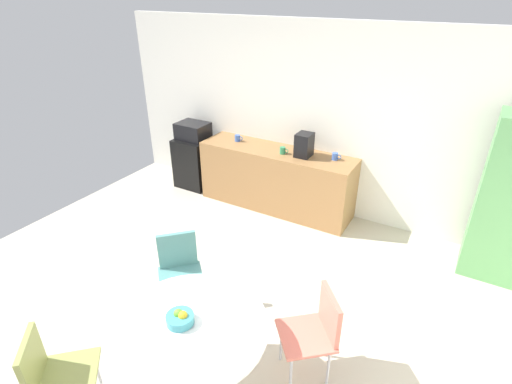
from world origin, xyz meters
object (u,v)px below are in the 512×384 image
at_px(mini_fridge, 195,162).
at_px(microwave, 193,131).
at_px(chair_olive, 50,371).
at_px(mug_green, 238,138).
at_px(locker_cabinet, 509,201).
at_px(chair_coral, 318,326).
at_px(mug_white, 335,156).
at_px(round_table, 191,337).
at_px(fruit_bowl, 180,318).
at_px(mug_red, 283,150).
at_px(coffee_maker, 304,145).
at_px(chair_teal, 179,265).

relative_size(mini_fridge, microwave, 1.67).
bearing_deg(chair_olive, mug_green, 101.84).
bearing_deg(mini_fridge, locker_cabinet, -1.33).
bearing_deg(chair_coral, mug_white, 107.74).
height_order(mini_fridge, chair_olive, chair_olive).
distance_m(microwave, round_table, 3.83).
distance_m(fruit_bowl, mug_red, 3.04).
relative_size(locker_cabinet, round_table, 1.58).
bearing_deg(coffee_maker, chair_olive, -94.56).
bearing_deg(coffee_maker, mug_red, -166.63).
relative_size(mini_fridge, fruit_bowl, 3.83).
relative_size(round_table, mug_white, 9.12).
relative_size(chair_coral, fruit_bowl, 3.97).
bearing_deg(chair_olive, microwave, 113.28).
bearing_deg(mug_white, round_table, -89.56).
height_order(chair_coral, chair_teal, same).
height_order(locker_cabinet, chair_olive, locker_cabinet).
bearing_deg(fruit_bowl, chair_coral, 38.30).
xyz_separation_m(round_table, mug_red, (-0.72, 2.96, 0.34)).
xyz_separation_m(mug_white, mug_red, (-0.70, -0.16, 0.00)).
relative_size(mug_green, coffee_maker, 0.40).
bearing_deg(chair_teal, microwave, 124.90).
xyz_separation_m(locker_cabinet, mug_red, (-2.70, 0.03, 0.02)).
xyz_separation_m(chair_teal, chair_olive, (-0.02, -1.39, 0.00)).
xyz_separation_m(microwave, mug_red, (1.61, -0.07, 0.02)).
relative_size(mug_white, coffee_maker, 0.40).
height_order(mug_green, coffee_maker, coffee_maker).
height_order(chair_coral, mug_white, mug_white).
distance_m(microwave, mug_green, 0.81).
distance_m(chair_coral, chair_olive, 2.01).
bearing_deg(round_table, fruit_bowl, -174.44).
relative_size(round_table, chair_teal, 1.42).
distance_m(chair_teal, fruit_bowl, 0.99).
distance_m(mini_fridge, fruit_bowl, 3.80).
distance_m(locker_cabinet, mug_red, 2.70).
distance_m(chair_coral, mug_red, 2.77).
height_order(round_table, chair_teal, chair_teal).
distance_m(round_table, chair_olive, 1.01).
bearing_deg(mug_green, mini_fridge, -177.38).
xyz_separation_m(chair_coral, fruit_bowl, (-0.84, -0.66, 0.25)).
height_order(fruit_bowl, coffee_maker, coffee_maker).
height_order(microwave, chair_teal, microwave).
bearing_deg(locker_cabinet, mini_fridge, 178.67).
xyz_separation_m(round_table, chair_coral, (0.76, 0.66, -0.08)).
xyz_separation_m(mini_fridge, chair_teal, (1.62, -2.32, 0.12)).
distance_m(round_table, mug_green, 3.44).
distance_m(round_table, coffee_maker, 3.09).
distance_m(chair_teal, mug_green, 2.52).
bearing_deg(mug_red, fruit_bowl, -77.80).
height_order(round_table, chair_coral, chair_coral).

